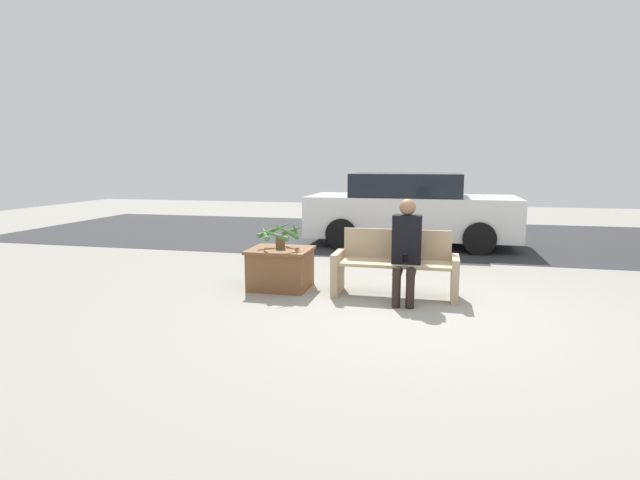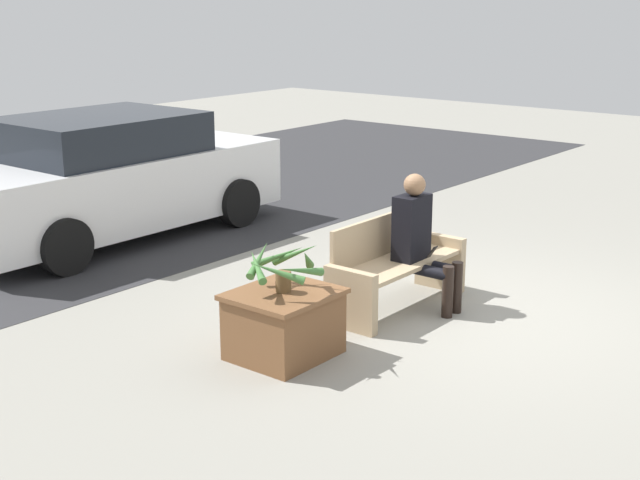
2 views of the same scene
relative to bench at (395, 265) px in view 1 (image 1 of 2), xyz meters
The scene contains 7 objects.
ground_plane 0.86m from the bench, 68.09° to the right, with size 30.00×30.00×0.00m, color gray.
road_surface 5.40m from the bench, 86.97° to the left, with size 20.00×6.00×0.01m, color #2D2D30.
bench is the anchor object (origin of this frame).
person_seated 0.37m from the bench, 52.41° to the right, with size 0.36×0.62×1.28m.
planter_box 1.57m from the bench, behind, with size 0.83×0.74×0.56m.
potted_plant 1.62m from the bench, behind, with size 0.66×0.65×0.42m.
parked_car 4.18m from the bench, 90.61° to the left, with size 4.26×1.98×1.50m.
Camera 1 is at (0.22, -5.71, 1.73)m, focal length 28.00 mm.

